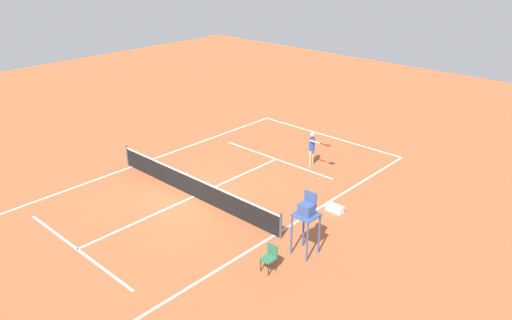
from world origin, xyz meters
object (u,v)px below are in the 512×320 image
(player_serving, at_px, (313,146))
(tennis_ball, at_px, (319,179))
(courtside_chair_near, at_px, (270,257))
(equipment_bag, at_px, (335,208))
(umpire_chair, at_px, (307,214))

(player_serving, relative_size, tennis_ball, 26.17)
(courtside_chair_near, distance_m, equipment_bag, 4.92)
(courtside_chair_near, bearing_deg, equipment_bag, -82.39)
(tennis_ball, bearing_deg, courtside_chair_near, 112.76)
(tennis_ball, height_order, equipment_bag, equipment_bag)
(umpire_chair, relative_size, courtside_chair_near, 2.54)
(player_serving, bearing_deg, tennis_ball, 46.36)
(player_serving, xyz_separation_m, courtside_chair_near, (-4.13, 7.96, -0.53))
(player_serving, relative_size, umpire_chair, 0.74)
(player_serving, xyz_separation_m, equipment_bag, (-3.48, 3.09, -0.91))
(player_serving, relative_size, courtside_chair_near, 1.87)
(umpire_chair, distance_m, equipment_bag, 3.67)
(equipment_bag, bearing_deg, player_serving, -41.65)
(player_serving, distance_m, equipment_bag, 4.74)
(umpire_chair, height_order, courtside_chair_near, umpire_chair)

